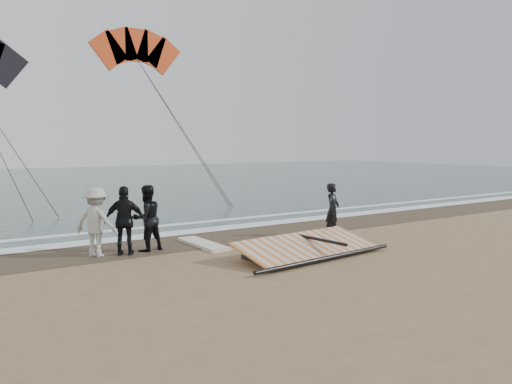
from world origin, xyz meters
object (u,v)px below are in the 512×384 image
Objects in this scene: board_white at (290,246)px; board_cream at (203,244)px; man_main at (333,210)px; sail_rig at (304,249)px.

board_white reaches higher than board_cream.
board_cream is (-2.02, 1.73, -0.01)m from board_white.
sail_rig is (-2.72, -1.82, -0.69)m from man_main.
man_main is 4.55m from board_cream.
man_main reaches higher than sail_rig.
board_cream is 0.47× the size of sail_rig.
man_main is at bearing -13.36° from board_cream.
man_main is 0.36× the size of sail_rig.
sail_rig reaches higher than board_cream.
board_cream is at bearing 131.74° from board_white.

